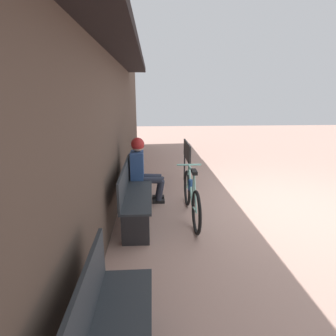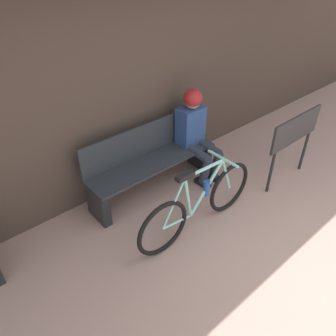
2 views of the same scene
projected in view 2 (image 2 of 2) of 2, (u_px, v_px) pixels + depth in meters
storefront_wall at (145, 45)px, 3.57m from camera, size 12.00×0.56×3.20m
park_bench_near at (151, 162)px, 3.96m from camera, size 1.69×0.42×0.84m
bicycle at (199, 204)px, 3.41m from camera, size 1.60×0.40×0.84m
person_seated at (195, 129)px, 4.07m from camera, size 0.34×0.59×1.17m
signboard at (295, 133)px, 3.93m from camera, size 0.94×0.04×0.93m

